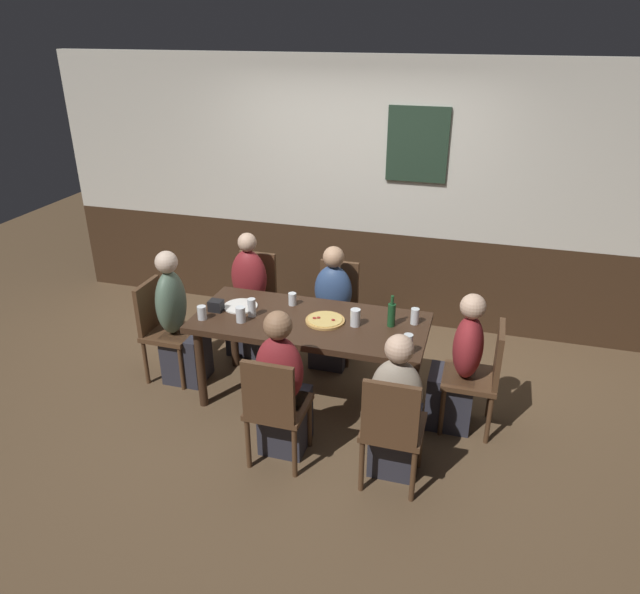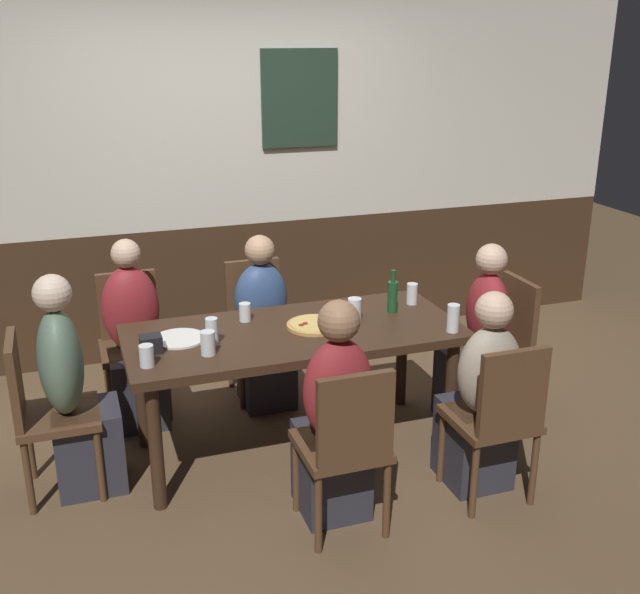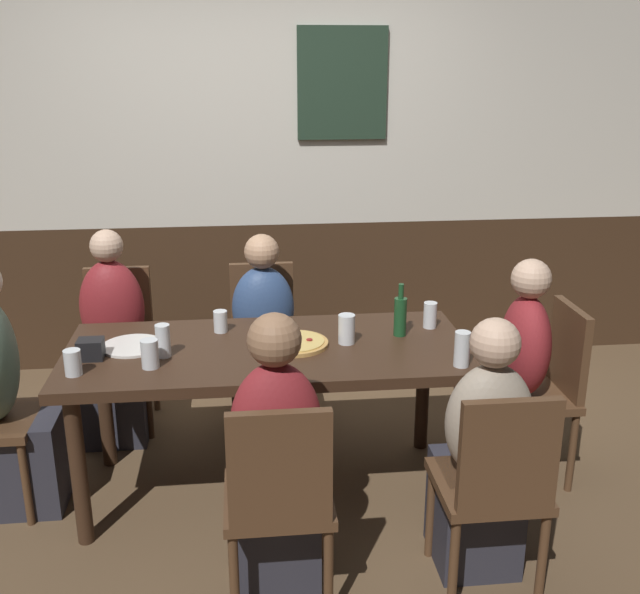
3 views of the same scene
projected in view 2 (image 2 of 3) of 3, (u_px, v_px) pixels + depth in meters
ground_plane at (295, 448)px, 4.36m from camera, size 12.00×12.00×0.00m
wall_back at (226, 176)px, 5.40m from camera, size 6.40×0.13×2.60m
dining_table at (294, 344)px, 4.14m from camera, size 1.83×0.81×0.74m
chair_mid_far at (257, 320)px, 4.92m from camera, size 0.40×0.40×0.88m
chair_mid_near at (347, 441)px, 3.46m from camera, size 0.40×0.40×0.88m
chair_head_west at (42, 407)px, 3.78m from camera, size 0.40×0.40×0.88m
chair_head_east at (502, 340)px, 4.60m from camera, size 0.40×0.40×0.88m
chair_right_near at (499, 414)px, 3.71m from camera, size 0.40×0.40×0.88m
chair_left_far at (132, 336)px, 4.67m from camera, size 0.40×0.40×0.88m
person_mid_far at (264, 334)px, 4.79m from camera, size 0.34×0.37×1.10m
person_mid_near at (334, 427)px, 3.61m from camera, size 0.34×0.37×1.15m
person_head_west at (75, 402)px, 3.83m from camera, size 0.37×0.34×1.18m
person_head_east at (478, 348)px, 4.56m from camera, size 0.37×0.34×1.12m
person_right_near at (481, 406)px, 3.87m from camera, size 0.34×0.37×1.10m
person_left_far at (135, 348)px, 4.54m from camera, size 0.34×0.37×1.14m
pizza at (314, 325)px, 4.15m from camera, size 0.31×0.31×0.03m
pint_glass_amber at (355, 312)px, 4.21m from camera, size 0.08×0.08×0.14m
beer_glass_tall at (412, 295)px, 4.49m from camera, size 0.06×0.06×0.13m
pint_glass_stout at (245, 313)px, 4.23m from camera, size 0.07×0.07×0.10m
pint_glass_pale at (208, 345)px, 3.78m from camera, size 0.07×0.07×0.12m
beer_glass_half at (147, 357)px, 3.65m from camera, size 0.07×0.07×0.11m
highball_clear at (453, 320)px, 4.07m from camera, size 0.07×0.07×0.15m
tumbler_water at (212, 333)px, 3.89m from camera, size 0.06×0.06×0.15m
beer_bottle_green at (393, 296)px, 4.34m from camera, size 0.06×0.06×0.25m
plate_white_large at (179, 339)px, 3.98m from camera, size 0.28×0.28×0.01m
condiment_caddy at (151, 344)px, 3.81m from camera, size 0.11×0.09×0.09m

